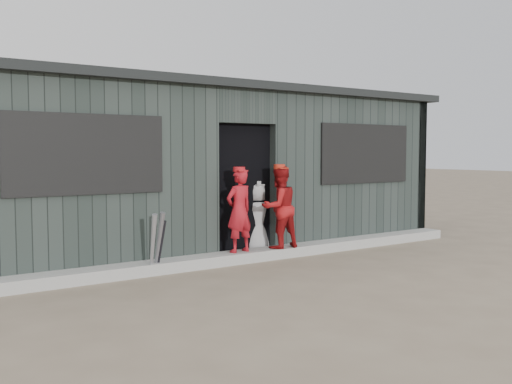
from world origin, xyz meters
TOP-DOWN VIEW (x-y plane):
  - ground at (0.00, 0.00)m, footprint 80.00×80.00m
  - curb at (0.00, 1.82)m, footprint 8.00×0.36m
  - bat_left at (-1.72, 1.59)m, footprint 0.14×0.36m
  - bat_mid at (-1.61, 1.66)m, footprint 0.07×0.33m
  - bat_right at (-1.56, 1.71)m, footprint 0.13×0.22m
  - player_red_left at (-0.29, 1.80)m, footprint 0.47×0.34m
  - player_red_right at (0.39, 1.76)m, footprint 0.60×0.47m
  - player_grey_back at (0.30, 2.23)m, footprint 0.58×0.41m
  - dugout at (-0.00, 3.50)m, footprint 8.30×3.30m

SIDE VIEW (x-z plane):
  - ground at x=0.00m, z-range 0.00..0.00m
  - curb at x=0.00m, z-range 0.00..0.15m
  - bat_right at x=-1.56m, z-range 0.00..0.71m
  - bat_left at x=-1.72m, z-range 0.00..0.82m
  - bat_mid at x=-1.61m, z-range 0.00..0.83m
  - player_grey_back at x=0.30m, z-range 0.00..1.11m
  - player_red_left at x=-0.29m, z-range 0.15..1.34m
  - player_red_right at x=0.39m, z-range 0.15..1.37m
  - dugout at x=0.00m, z-range -0.02..2.60m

